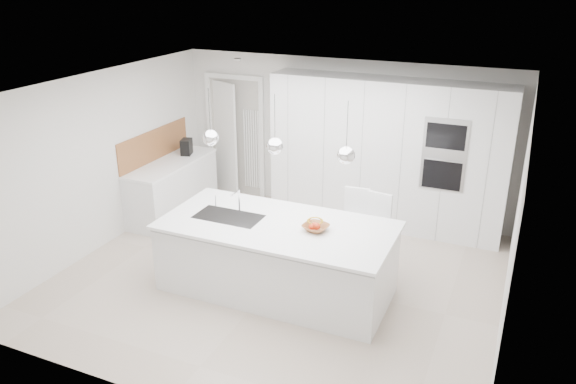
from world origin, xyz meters
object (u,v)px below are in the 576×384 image
at_px(bar_stool_left, 353,230).
at_px(bar_stool_right, 375,236).
at_px(island_base, 276,260).
at_px(espresso_machine, 186,147).
at_px(fruit_bowl, 316,228).

distance_m(bar_stool_left, bar_stool_right, 0.33).
relative_size(bar_stool_left, bar_stool_right, 1.00).
distance_m(island_base, bar_stool_left, 1.20).
distance_m(espresso_machine, bar_stool_right, 3.71).
distance_m(espresso_machine, bar_stool_left, 3.39).
relative_size(fruit_bowl, espresso_machine, 1.16).
xyz_separation_m(island_base, espresso_machine, (-2.53, 1.95, 0.60)).
bearing_deg(bar_stool_right, bar_stool_left, 179.32).
height_order(bar_stool_left, bar_stool_right, bar_stool_left).
xyz_separation_m(bar_stool_left, bar_stool_right, (0.32, -0.05, -0.00)).
xyz_separation_m(island_base, bar_stool_right, (1.00, 0.92, 0.11)).
height_order(island_base, bar_stool_left, bar_stool_left).
bearing_deg(espresso_machine, bar_stool_right, -34.20).
relative_size(island_base, bar_stool_right, 2.59).
bearing_deg(bar_stool_left, bar_stool_right, -14.77).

